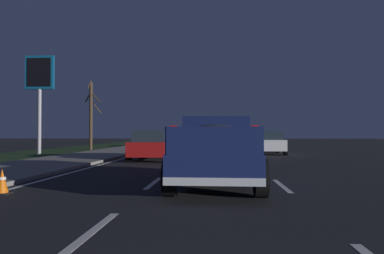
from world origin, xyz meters
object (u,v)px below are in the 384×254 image
pickup_truck (216,149)px  sedan_tan (180,140)px  sedan_green (257,140)px  gas_price_sign (40,81)px  sedan_red (152,145)px  bare_tree_far (91,114)px  sedan_white (268,142)px  traffic_cone_near (2,182)px

pickup_truck → sedan_tan: bearing=7.9°
sedan_green → gas_price_sign: 18.85m
sedan_red → sedan_green: bearing=-25.9°
bare_tree_far → sedan_white: bearing=-110.7°
sedan_red → sedan_tan: bearing=1.1°
sedan_tan → sedan_green: 7.97m
pickup_truck → bare_tree_far: (20.51, 10.71, 2.07)m
sedan_green → sedan_white: bearing=178.5°
sedan_white → gas_price_sign: 15.75m
sedan_green → traffic_cone_near: 26.59m
sedan_white → sedan_tan: size_ratio=0.99×
sedan_red → sedan_green: same height
sedan_red → bare_tree_far: 14.01m
pickup_truck → bare_tree_far: bearing=27.6°
pickup_truck → traffic_cone_near: pickup_truck is taller
pickup_truck → bare_tree_far: bare_tree_far is taller
pickup_truck → sedan_white: pickup_truck is taller
pickup_truck → sedan_red: bearing=20.6°
sedan_red → sedan_green: size_ratio=1.00×
sedan_red → traffic_cone_near: size_ratio=7.63×
pickup_truck → traffic_cone_near: size_ratio=9.39×
sedan_white → bare_tree_far: 15.38m
pickup_truck → traffic_cone_near: 5.28m
pickup_truck → sedan_red: (8.82, 3.32, -0.20)m
gas_price_sign → traffic_cone_near: size_ratio=11.21×
pickup_truck → gas_price_sign: 17.92m
pickup_truck → sedan_green: bearing=-9.1°
sedan_red → sedan_green: 16.15m
sedan_white → gas_price_sign: (-2.01, 15.08, 4.08)m
pickup_truck → bare_tree_far: 23.23m
sedan_tan → traffic_cone_near: sedan_tan is taller
sedan_green → bare_tree_far: bearing=101.1°
pickup_truck → sedan_green: pickup_truck is taller
sedan_green → bare_tree_far: 14.90m
sedan_green → traffic_cone_near: (-25.13, 8.66, -0.50)m
bare_tree_far → gas_price_sign: bearing=173.4°
pickup_truck → gas_price_sign: gas_price_sign is taller
gas_price_sign → bare_tree_far: 7.65m
sedan_red → gas_price_sign: (4.31, 8.24, 4.08)m
sedan_red → sedan_tan: size_ratio=1.00×
sedan_white → traffic_cone_near: 18.92m
bare_tree_far → pickup_truck: bearing=-152.4°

